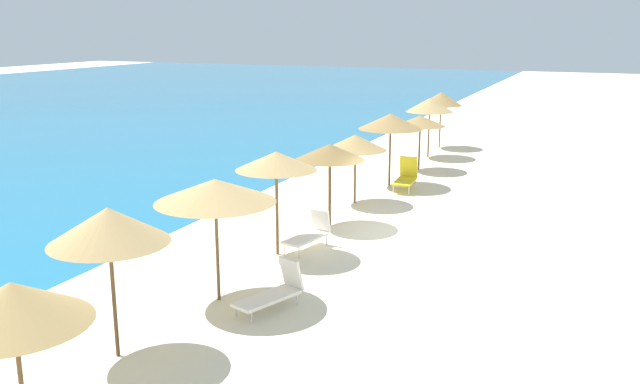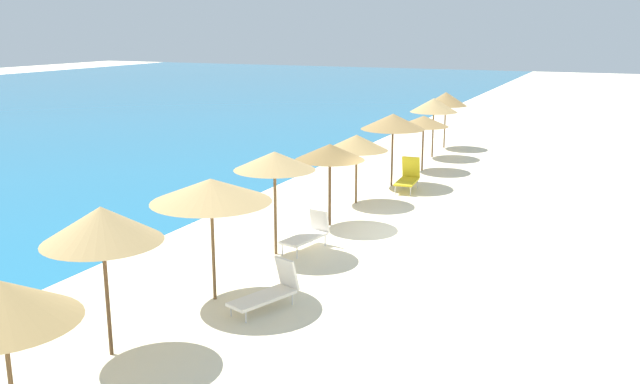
{
  "view_description": "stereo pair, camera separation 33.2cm",
  "coord_description": "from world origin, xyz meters",
  "px_view_note": "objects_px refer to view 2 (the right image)",
  "views": [
    {
      "loc": [
        -19.1,
        -5.63,
        6.05
      ],
      "look_at": [
        -0.08,
        2.5,
        1.04
      ],
      "focal_mm": 38.5,
      "sensor_mm": 36.0,
      "label": 1
    },
    {
      "loc": [
        -18.97,
        -5.94,
        6.05
      ],
      "look_at": [
        -0.08,
        2.5,
        1.04
      ],
      "focal_mm": 38.5,
      "sensor_mm": 36.0,
      "label": 2
    }
  ],
  "objects_px": {
    "beach_umbrella_6": "(357,143)",
    "lounge_chair_1": "(269,291)",
    "beach_umbrella_2": "(102,225)",
    "beach_umbrella_4": "(275,161)",
    "beach_umbrella_10": "(446,99)",
    "beach_umbrella_5": "(330,152)",
    "beach_umbrella_9": "(434,105)",
    "beach_umbrella_8": "(424,121)",
    "beach_umbrella_1": "(1,301)",
    "lounge_chair_3": "(408,177)",
    "lounge_chair_2": "(308,233)",
    "beach_umbrella_7": "(393,122)",
    "beach_umbrella_3": "(211,191)"
  },
  "relations": [
    {
      "from": "beach_umbrella_2",
      "to": "lounge_chair_3",
      "type": "xyz_separation_m",
      "value": [
        15.2,
        -1.19,
        -2.05
      ]
    },
    {
      "from": "beach_umbrella_2",
      "to": "lounge_chair_3",
      "type": "bearing_deg",
      "value": -4.47
    },
    {
      "from": "beach_umbrella_7",
      "to": "beach_umbrella_8",
      "type": "bearing_deg",
      "value": -4.83
    },
    {
      "from": "beach_umbrella_4",
      "to": "lounge_chair_1",
      "type": "distance_m",
      "value": 4.28
    },
    {
      "from": "beach_umbrella_1",
      "to": "lounge_chair_1",
      "type": "height_order",
      "value": "beach_umbrella_1"
    },
    {
      "from": "beach_umbrella_6",
      "to": "lounge_chair_1",
      "type": "bearing_deg",
      "value": -170.38
    },
    {
      "from": "beach_umbrella_7",
      "to": "lounge_chair_1",
      "type": "xyz_separation_m",
      "value": [
        -12.48,
        -1.3,
        -2.12
      ]
    },
    {
      "from": "lounge_chair_1",
      "to": "lounge_chair_3",
      "type": "relative_size",
      "value": 1.1
    },
    {
      "from": "lounge_chair_2",
      "to": "beach_umbrella_8",
      "type": "bearing_deg",
      "value": -78.22
    },
    {
      "from": "beach_umbrella_10",
      "to": "lounge_chair_1",
      "type": "distance_m",
      "value": 21.94
    },
    {
      "from": "beach_umbrella_4",
      "to": "beach_umbrella_5",
      "type": "bearing_deg",
      "value": -4.28
    },
    {
      "from": "beach_umbrella_10",
      "to": "lounge_chair_3",
      "type": "height_order",
      "value": "beach_umbrella_10"
    },
    {
      "from": "beach_umbrella_9",
      "to": "lounge_chair_3",
      "type": "xyz_separation_m",
      "value": [
        -6.97,
        -0.93,
        -1.96
      ]
    },
    {
      "from": "beach_umbrella_8",
      "to": "beach_umbrella_10",
      "type": "height_order",
      "value": "beach_umbrella_10"
    },
    {
      "from": "lounge_chair_1",
      "to": "beach_umbrella_6",
      "type": "bearing_deg",
      "value": -60.43
    },
    {
      "from": "beach_umbrella_6",
      "to": "beach_umbrella_7",
      "type": "xyz_separation_m",
      "value": [
        3.1,
        -0.29,
        0.36
      ]
    },
    {
      "from": "lounge_chair_2",
      "to": "lounge_chair_1",
      "type": "bearing_deg",
      "value": 114.84
    },
    {
      "from": "beach_umbrella_2",
      "to": "beach_umbrella_4",
      "type": "xyz_separation_m",
      "value": [
        6.5,
        -0.11,
        0.02
      ]
    },
    {
      "from": "beach_umbrella_6",
      "to": "beach_umbrella_9",
      "type": "bearing_deg",
      "value": -0.95
    },
    {
      "from": "beach_umbrella_6",
      "to": "lounge_chair_1",
      "type": "distance_m",
      "value": 9.68
    },
    {
      "from": "lounge_chair_3",
      "to": "beach_umbrella_3",
      "type": "bearing_deg",
      "value": 81.34
    },
    {
      "from": "beach_umbrella_10",
      "to": "beach_umbrella_2",
      "type": "bearing_deg",
      "value": 179.7
    },
    {
      "from": "beach_umbrella_7",
      "to": "beach_umbrella_4",
      "type": "bearing_deg",
      "value": 178.27
    },
    {
      "from": "beach_umbrella_1",
      "to": "beach_umbrella_10",
      "type": "distance_m",
      "value": 27.8
    },
    {
      "from": "beach_umbrella_1",
      "to": "beach_umbrella_5",
      "type": "height_order",
      "value": "beach_umbrella_1"
    },
    {
      "from": "lounge_chair_1",
      "to": "lounge_chair_2",
      "type": "distance_m",
      "value": 4.2
    },
    {
      "from": "beach_umbrella_1",
      "to": "lounge_chair_2",
      "type": "relative_size",
      "value": 1.55
    },
    {
      "from": "beach_umbrella_4",
      "to": "lounge_chair_2",
      "type": "distance_m",
      "value": 2.36
    },
    {
      "from": "beach_umbrella_4",
      "to": "beach_umbrella_5",
      "type": "distance_m",
      "value": 3.18
    },
    {
      "from": "beach_umbrella_6",
      "to": "beach_umbrella_10",
      "type": "distance_m",
      "value": 12.41
    },
    {
      "from": "beach_umbrella_4",
      "to": "lounge_chair_2",
      "type": "bearing_deg",
      "value": -38.29
    },
    {
      "from": "beach_umbrella_4",
      "to": "lounge_chair_3",
      "type": "distance_m",
      "value": 9.01
    },
    {
      "from": "beach_umbrella_5",
      "to": "beach_umbrella_4",
      "type": "bearing_deg",
      "value": 175.72
    },
    {
      "from": "beach_umbrella_7",
      "to": "beach_umbrella_9",
      "type": "relative_size",
      "value": 1.01
    },
    {
      "from": "beach_umbrella_2",
      "to": "beach_umbrella_7",
      "type": "distance_m",
      "value": 15.67
    },
    {
      "from": "beach_umbrella_7",
      "to": "lounge_chair_2",
      "type": "height_order",
      "value": "beach_umbrella_7"
    },
    {
      "from": "beach_umbrella_8",
      "to": "lounge_chair_3",
      "type": "bearing_deg",
      "value": -172.16
    },
    {
      "from": "beach_umbrella_1",
      "to": "beach_umbrella_6",
      "type": "relative_size",
      "value": 1.06
    },
    {
      "from": "beach_umbrella_9",
      "to": "beach_umbrella_1",
      "type": "bearing_deg",
      "value": -179.13
    },
    {
      "from": "beach_umbrella_7",
      "to": "beach_umbrella_10",
      "type": "height_order",
      "value": "beach_umbrella_10"
    },
    {
      "from": "beach_umbrella_10",
      "to": "lounge_chair_1",
      "type": "xyz_separation_m",
      "value": [
        -21.79,
        -1.56,
        -2.09
      ]
    },
    {
      "from": "beach_umbrella_5",
      "to": "beach_umbrella_9",
      "type": "xyz_separation_m",
      "value": [
        12.51,
        0.09,
        0.15
      ]
    },
    {
      "from": "beach_umbrella_9",
      "to": "lounge_chair_1",
      "type": "height_order",
      "value": "beach_umbrella_9"
    },
    {
      "from": "beach_umbrella_5",
      "to": "beach_umbrella_9",
      "type": "height_order",
      "value": "beach_umbrella_9"
    },
    {
      "from": "lounge_chair_1",
      "to": "lounge_chair_2",
      "type": "xyz_separation_m",
      "value": [
        4.09,
        0.97,
        0.05
      ]
    },
    {
      "from": "beach_umbrella_10",
      "to": "lounge_chair_2",
      "type": "bearing_deg",
      "value": -178.09
    },
    {
      "from": "beach_umbrella_2",
      "to": "beach_umbrella_8",
      "type": "height_order",
      "value": "beach_umbrella_2"
    },
    {
      "from": "beach_umbrella_7",
      "to": "beach_umbrella_10",
      "type": "distance_m",
      "value": 9.3
    },
    {
      "from": "beach_umbrella_4",
      "to": "lounge_chair_2",
      "type": "xyz_separation_m",
      "value": [
        0.78,
        -0.61,
        -2.14
      ]
    },
    {
      "from": "beach_umbrella_5",
      "to": "lounge_chair_3",
      "type": "bearing_deg",
      "value": -8.65
    }
  ]
}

